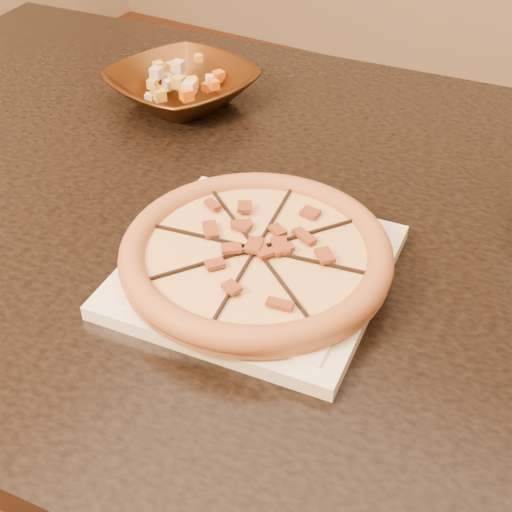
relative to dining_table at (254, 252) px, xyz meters
The scene contains 6 objects.
floor 0.68m from the dining_table, 64.07° to the left, with size 4.00×4.00×0.02m, color #532815.
dining_table is the anchor object (origin of this frame).
plate 0.19m from the dining_table, 58.93° to the right, with size 0.32×0.32×0.02m.
pizza 0.20m from the dining_table, 58.93° to the right, with size 0.31×0.31×0.03m.
bronze_bowl 0.33m from the dining_table, 142.20° to the left, with size 0.22×0.22×0.05m, color #512C10.
mixed_dish 0.35m from the dining_table, 142.39° to the left, with size 0.10×0.11×0.03m.
Camera 1 is at (0.34, -0.80, 1.29)m, focal length 50.00 mm.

